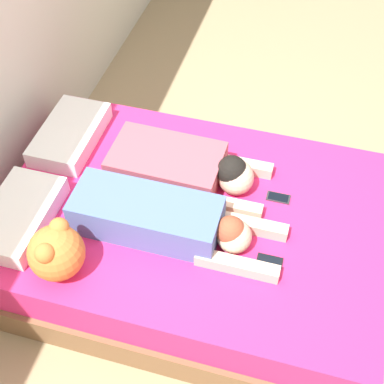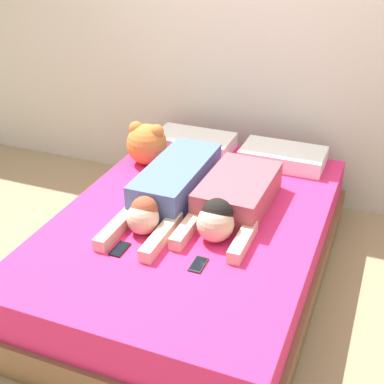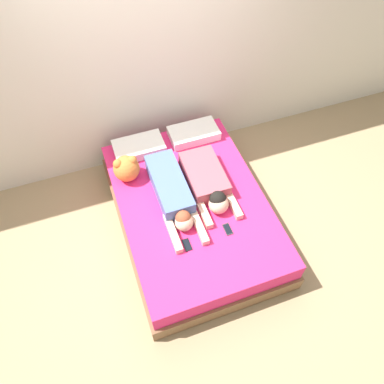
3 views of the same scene
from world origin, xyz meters
TOP-DOWN VIEW (x-y plane):
  - ground_plane at (0.00, 0.00)m, footprint 12.00×12.00m
  - bed at (0.00, 0.00)m, footprint 1.53×2.18m
  - pillow_head_left at (-0.33, 0.87)m, footprint 0.57×0.32m
  - pillow_head_right at (0.33, 0.87)m, footprint 0.57×0.32m
  - person_left at (-0.18, 0.09)m, footprint 0.33×1.12m
  - person_right at (0.21, 0.10)m, footprint 0.39×0.90m
  - cell_phone_left at (-0.22, -0.47)m, footprint 0.07×0.13m
  - cell_phone_right at (0.21, -0.44)m, footprint 0.07×0.13m
  - plush_toy at (-0.54, 0.53)m, footprint 0.28×0.28m

SIDE VIEW (x-z plane):
  - ground_plane at x=0.00m, z-range 0.00..0.00m
  - bed at x=0.00m, z-range 0.00..0.44m
  - cell_phone_left at x=-0.22m, z-range 0.45..0.46m
  - cell_phone_right at x=0.21m, z-range 0.45..0.46m
  - pillow_head_left at x=-0.33m, z-range 0.45..0.56m
  - pillow_head_right at x=0.33m, z-range 0.45..0.56m
  - person_right at x=0.21m, z-range 0.43..0.66m
  - person_left at x=-0.18m, z-range 0.44..0.65m
  - plush_toy at x=-0.54m, z-range 0.45..0.74m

